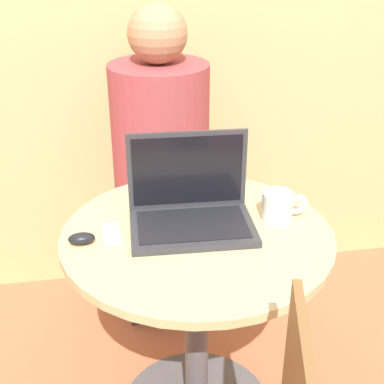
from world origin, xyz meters
TOP-DOWN VIEW (x-y plane):
  - round_table at (0.00, 0.00)m, footprint 0.76×0.76m
  - laptop at (-0.01, 0.05)m, footprint 0.35×0.24m
  - cell_phone at (-0.24, 0.02)m, footprint 0.05×0.09m
  - computer_mouse at (-0.32, -0.01)m, footprint 0.07×0.04m
  - coffee_cup at (0.25, 0.03)m, footprint 0.14×0.09m
  - person_seated at (-0.04, 0.67)m, footprint 0.41×0.58m

SIDE VIEW (x-z plane):
  - round_table at x=0.00m, z-range 0.14..0.84m
  - person_seated at x=-0.04m, z-range -0.10..1.14m
  - cell_phone at x=-0.24m, z-range 0.70..0.72m
  - computer_mouse at x=-0.32m, z-range 0.70..0.74m
  - coffee_cup at x=0.25m, z-range 0.70..0.79m
  - laptop at x=-0.01m, z-range 0.63..0.89m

